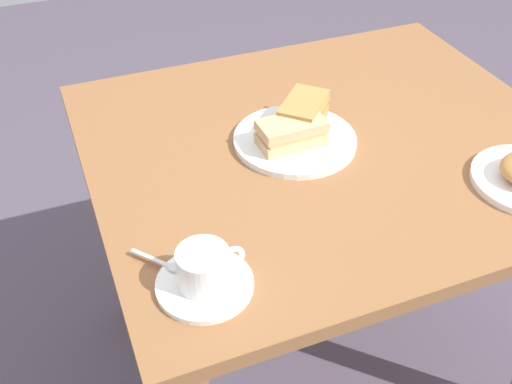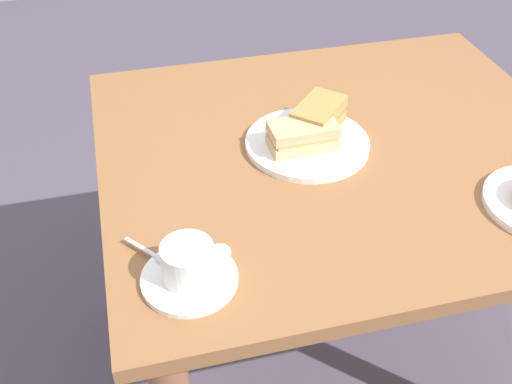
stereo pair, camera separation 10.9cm
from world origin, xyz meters
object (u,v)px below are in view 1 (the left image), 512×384
Objects in this scene: dining_table at (325,190)px; sandwich_front at (292,133)px; spoon at (164,264)px; sandwich_plate at (295,140)px; coffee_saucer at (205,284)px; sandwich_back at (303,113)px; coffee_cup at (204,267)px.

sandwich_front reaches higher than dining_table.
sandwich_front is at bearing -144.73° from spoon.
sandwich_front reaches higher than spoon.
coffee_saucer is at bearing 46.37° from sandwich_plate.
spoon is at bearing 29.18° from dining_table.
sandwich_back is 1.72× the size of spoon.
sandwich_back is (-0.05, -0.05, 0.00)m from sandwich_front.
sandwich_plate is 3.08× the size of spoon.
sandwich_back is at bearing -133.50° from coffee_cup.
coffee_cup is at bearing -174.94° from coffee_saucer.
dining_table is 0.50m from coffee_cup.
coffee_saucer is at bearing 5.06° from coffee_cup.
spoon is at bearing -50.36° from coffee_saucer.
coffee_saucer is at bearing 46.21° from sandwich_front.
coffee_cup is at bearing 130.71° from spoon.
coffee_cup is 1.35× the size of spoon.
coffee_cup is (0.33, 0.35, -0.00)m from sandwich_back.
spoon is (0.05, -0.06, -0.03)m from coffee_cup.
coffee_cup reaches higher than sandwich_plate.
coffee_cup is at bearing 38.51° from dining_table.
sandwich_plate is 0.06m from sandwich_back.
sandwich_plate is (0.07, -0.02, 0.14)m from dining_table.
spoon is at bearing 37.12° from sandwich_back.
coffee_saucer is (0.30, 0.31, -0.00)m from sandwich_plate.
sandwich_back reaches higher than sandwich_front.
coffee_saucer is 1.39× the size of coffee_cup.
sandwich_back is at bearing -52.60° from dining_table.
sandwich_plate is 1.87× the size of sandwich_front.
sandwich_plate is at bearing -131.03° from sandwich_front.
coffee_saucer is 1.87× the size of spoon.
spoon reaches higher than dining_table.
dining_table is at bearing -178.86° from sandwich_front.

